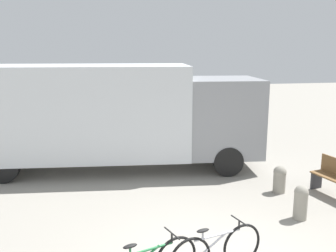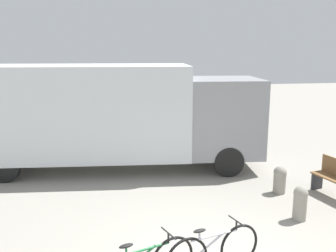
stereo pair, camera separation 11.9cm
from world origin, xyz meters
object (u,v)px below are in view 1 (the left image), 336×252
at_px(bicycle_middle, 217,251).
at_px(bollard_far_bench, 280,178).
at_px(bollard_near_bench, 301,201).
at_px(delivery_truck, 106,113).

xyz_separation_m(bicycle_middle, bollard_far_bench, (2.62, 3.02, -0.02)).
bearing_deg(bollard_near_bench, delivery_truck, 132.95).
distance_m(bicycle_middle, bollard_far_bench, 4.00).
height_order(bicycle_middle, bollard_near_bench, bicycle_middle).
bearing_deg(bollard_far_bench, bollard_near_bench, -100.38).
bearing_deg(bollard_far_bench, bicycle_middle, -130.88).
bearing_deg(delivery_truck, bicycle_middle, -69.28).
bearing_deg(delivery_truck, bollard_far_bench, -27.54).
relative_size(bollard_near_bench, bollard_far_bench, 1.08).
bearing_deg(bollard_far_bench, delivery_truck, 146.93).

